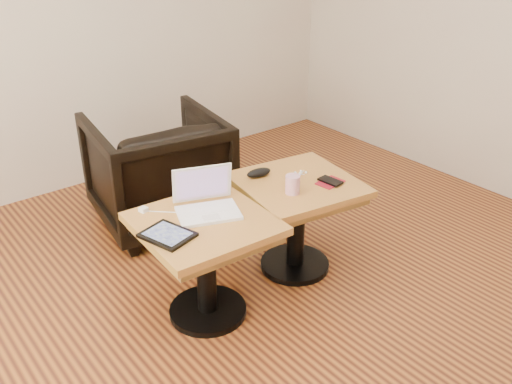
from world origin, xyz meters
TOP-DOWN VIEW (x-y plane):
  - room_shell at (0.00, 0.00)m, footprint 4.52×4.52m
  - side_table_left at (-0.16, 0.39)m, footprint 0.63×0.63m
  - side_table_right at (0.47, 0.43)m, footprint 0.69×0.69m
  - laptop at (-0.10, 0.46)m, footprint 0.36×0.33m
  - tablet at (-0.37, 0.37)m, footprint 0.23×0.26m
  - charging_adapter at (-0.34, 0.65)m, footprint 0.04×0.04m
  - glasses_case at (0.34, 0.61)m, footprint 0.15×0.08m
  - striped_cup at (0.36, 0.35)m, footprint 0.10×0.10m
  - earbuds_tangle at (0.54, 0.49)m, footprint 0.08×0.05m
  - phone_on_sleeve at (0.59, 0.31)m, footprint 0.15×0.13m
  - armchair at (0.14, 1.39)m, footprint 0.89×0.91m

SIDE VIEW (x-z plane):
  - armchair at x=0.14m, z-range 0.00..0.73m
  - side_table_left at x=-0.16m, z-range 0.14..0.69m
  - side_table_right at x=0.47m, z-range 0.14..0.69m
  - earbuds_tangle at x=0.54m, z-range 0.55..0.56m
  - phone_on_sleeve at x=0.59m, z-range 0.55..0.56m
  - tablet at x=-0.37m, z-range 0.55..0.56m
  - charging_adapter at x=-0.34m, z-range 0.55..0.57m
  - glasses_case at x=0.34m, z-range 0.55..0.59m
  - laptop at x=-0.10m, z-range 0.49..0.69m
  - striped_cup at x=0.36m, z-range 0.55..0.65m
  - room_shell at x=0.00m, z-range 0.00..2.71m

